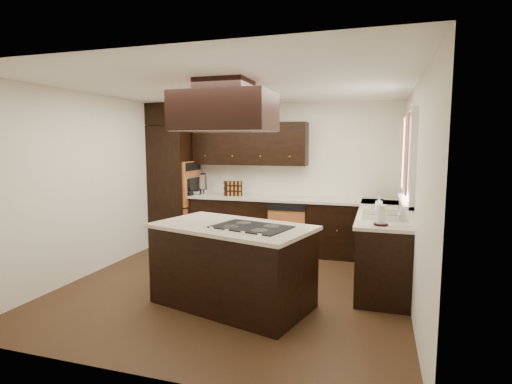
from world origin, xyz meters
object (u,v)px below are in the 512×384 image
Objects in this scene: oven_column at (174,186)px; range_hood at (225,112)px; spice_rack at (233,188)px; island at (232,267)px.

range_hood is (1.88, -2.25, 1.10)m from oven_column.
oven_column is 3.13m from range_hood.
spice_rack is (-0.77, 2.32, -1.11)m from range_hood.
oven_column is 2.02× the size of range_hood.
range_hood is at bearing -50.26° from oven_column.
range_hood reaches higher than island.
spice_rack is at bearing 125.68° from island.
range_hood is at bearing -174.16° from island.
island is at bearing -88.95° from spice_rack.
range_hood is 3.41× the size of spice_rack.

